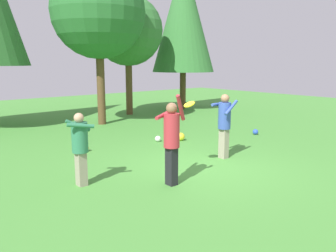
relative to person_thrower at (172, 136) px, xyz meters
The scene contains 12 objects.
ground_plane 1.89m from the person_thrower, 17.19° to the left, with size 40.00×40.00×0.00m, color #478C38.
person_thrower is the anchor object (origin of this frame).
person_catcher 2.58m from the person_thrower, 15.65° to the left, with size 0.66×0.56×1.77m.
person_bystander 1.94m from the person_thrower, 141.26° to the left, with size 0.66×0.62×1.58m.
frisbee 1.19m from the person_thrower, 26.16° to the left, with size 0.29×0.30×0.14m.
ball_yellow 4.39m from the person_thrower, 45.42° to the left, with size 0.27×0.27×0.27m, color yellow.
ball_orange 3.93m from the person_thrower, 92.21° to the left, with size 0.22×0.22×0.22m, color orange.
ball_blue 6.21m from the person_thrower, 19.38° to the left, with size 0.20×0.20×0.20m, color blue.
ball_white 4.25m from the person_thrower, 55.94° to the left, with size 0.20×0.20×0.20m, color white.
tree_right 10.94m from the person_thrower, 61.42° to the left, with size 3.44×3.44×5.87m.
tree_center 8.79m from the person_thrower, 71.51° to the left, with size 3.87×3.87×6.61m.
tree_far_right 13.10m from the person_thrower, 46.68° to the left, with size 3.43×3.43×8.20m.
Camera 1 is at (-6.08, -5.85, 2.60)m, focal length 36.68 mm.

